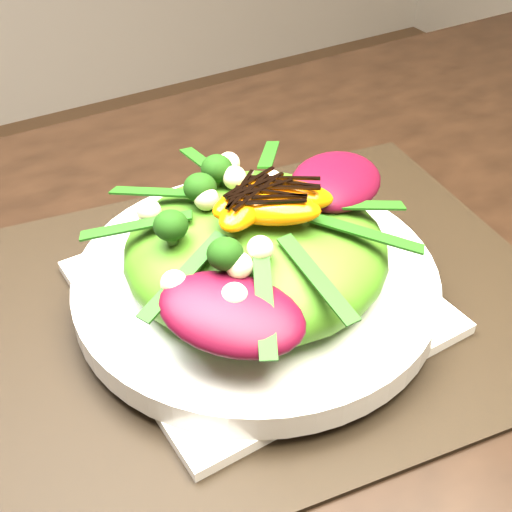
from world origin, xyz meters
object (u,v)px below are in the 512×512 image
placemat (256,302)px  salad_bowl (256,282)px  plate_base (256,296)px  dining_table (257,419)px  orange_segment (218,189)px  lettuce_mound (256,250)px

placemat → salad_bowl: (0.00, 0.00, 0.02)m
plate_base → salad_bowl: bearing=-45.0°
dining_table → orange_segment: bearing=73.0°
dining_table → salad_bowl: 0.10m
placemat → orange_segment: (-0.01, 0.03, 0.09)m
placemat → orange_segment: bearing=112.5°
salad_bowl → dining_table: bearing=-120.2°
lettuce_mound → orange_segment: size_ratio=2.78×
placemat → plate_base: (-0.00, 0.00, 0.01)m
orange_segment → salad_bowl: bearing=-67.5°
placemat → plate_base: bearing=135.0°
dining_table → lettuce_mound: bearing=59.8°
placemat → plate_base: size_ratio=1.97×
plate_base → lettuce_mound: size_ratio=1.20×
plate_base → orange_segment: 0.09m
plate_base → lettuce_mound: bearing=-45.0°
salad_bowl → orange_segment: (-0.01, 0.03, 0.07)m
dining_table → placemat: (0.05, 0.08, 0.02)m
plate_base → salad_bowl: (0.00, -0.00, 0.01)m
plate_base → dining_table: bearing=-120.2°
salad_bowl → lettuce_mound: (0.00, 0.00, 0.03)m
dining_table → plate_base: bearing=59.8°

